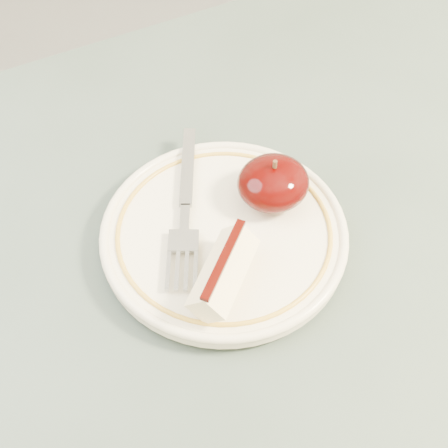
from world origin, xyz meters
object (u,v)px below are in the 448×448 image
fork (185,207)px  apple_half (273,183)px  plate (224,233)px  table (308,363)px

fork → apple_half: bearing=-78.8°
apple_half → plate: bearing=-166.7°
plate → fork: bearing=118.5°
plate → apple_half: bearing=13.3°
table → fork: size_ratio=5.03×
plate → apple_half: size_ratio=3.34×
table → apple_half: apple_half is taller
table → plate: bearing=107.2°
plate → apple_half: (0.06, 0.01, 0.03)m
table → plate: 0.15m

